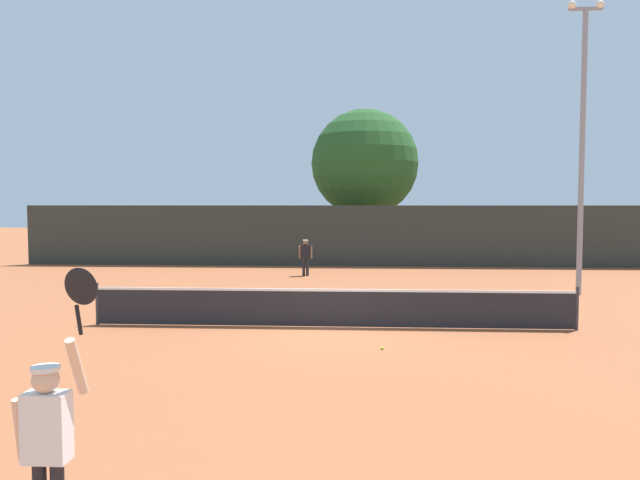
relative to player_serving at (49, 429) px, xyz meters
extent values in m
plane|color=#9E5633|center=(2.10, 9.86, -1.11)|extent=(120.00, 120.00, 0.00)
cube|color=#232328|center=(2.10, 9.86, -0.63)|extent=(11.95, 0.03, 0.91)
cube|color=white|center=(2.10, 9.86, -0.18)|extent=(11.95, 0.04, 0.06)
cylinder|color=#333338|center=(-3.88, 9.86, -0.57)|extent=(0.08, 0.08, 1.07)
cylinder|color=#333338|center=(8.07, 9.86, -0.57)|extent=(0.08, 0.08, 1.07)
cube|color=#2D332D|center=(2.10, 24.58, 0.38)|extent=(31.86, 0.12, 2.99)
cube|color=white|center=(-0.01, -0.01, 0.03)|extent=(0.38, 0.22, 0.61)
sphere|color=beige|center=(-0.01, -0.01, 0.44)|extent=(0.23, 0.23, 0.23)
cylinder|color=white|center=(-0.01, -0.01, 0.54)|extent=(0.25, 0.25, 0.04)
cylinder|color=beige|center=(-0.25, -0.01, 0.00)|extent=(0.09, 0.18, 0.58)
cylinder|color=beige|center=(0.23, 0.07, 0.54)|extent=(0.09, 0.33, 0.56)
cylinder|color=black|center=(0.23, 0.13, 0.94)|extent=(0.04, 0.11, 0.28)
ellipsoid|color=black|center=(0.23, 0.19, 1.23)|extent=(0.30, 0.13, 0.36)
cube|color=black|center=(0.57, 20.55, -0.07)|extent=(0.38, 0.22, 0.56)
sphere|color=#8C6647|center=(0.57, 20.55, 0.32)|extent=(0.22, 0.22, 0.22)
cylinder|color=white|center=(0.57, 20.55, 0.41)|extent=(0.23, 0.23, 0.04)
cylinder|color=black|center=(0.49, 20.55, -0.73)|extent=(0.12, 0.12, 0.76)
cylinder|color=black|center=(0.65, 20.55, -0.73)|extent=(0.12, 0.12, 0.76)
cylinder|color=#8C6647|center=(0.33, 20.55, -0.10)|extent=(0.09, 0.17, 0.54)
cylinder|color=#8C6647|center=(0.81, 20.55, -0.10)|extent=(0.09, 0.15, 0.54)
sphere|color=#CCE033|center=(3.26, 7.61, -1.08)|extent=(0.07, 0.07, 0.07)
cylinder|color=gray|center=(10.24, 15.75, 3.61)|extent=(0.18, 0.18, 9.44)
cube|color=gray|center=(10.24, 15.75, 8.38)|extent=(1.10, 0.10, 0.10)
sphere|color=#F2EDCC|center=(9.79, 15.75, 8.51)|extent=(0.28, 0.28, 0.28)
sphere|color=#F2EDCC|center=(10.69, 15.75, 8.51)|extent=(0.28, 0.28, 0.28)
cylinder|color=brown|center=(3.20, 28.81, 0.44)|extent=(0.56, 0.56, 3.09)
sphere|color=#235123|center=(3.20, 28.81, 4.21)|extent=(5.95, 5.95, 5.95)
cube|color=white|center=(-5.57, 31.87, -0.51)|extent=(2.48, 4.43, 0.90)
cube|color=#2D333D|center=(-5.57, 31.57, 0.26)|extent=(2.00, 2.42, 0.64)
cylinder|color=black|center=(-6.42, 33.27, -0.81)|extent=(0.22, 0.60, 0.60)
cylinder|color=black|center=(-4.72, 33.27, -0.81)|extent=(0.22, 0.60, 0.60)
cylinder|color=black|center=(-6.42, 30.47, -0.81)|extent=(0.22, 0.60, 0.60)
cylinder|color=black|center=(-4.72, 30.47, -0.81)|extent=(0.22, 0.60, 0.60)
cube|color=white|center=(8.37, 32.18, -0.51)|extent=(2.26, 4.35, 0.90)
cube|color=#2D333D|center=(8.37, 31.88, 0.26)|extent=(1.88, 2.34, 0.64)
cylinder|color=black|center=(7.52, 33.58, -0.81)|extent=(0.22, 0.60, 0.60)
cylinder|color=black|center=(9.22, 33.58, -0.81)|extent=(0.22, 0.60, 0.60)
cylinder|color=black|center=(7.52, 30.78, -0.81)|extent=(0.22, 0.60, 0.60)
cylinder|color=black|center=(9.22, 30.78, -0.81)|extent=(0.22, 0.60, 0.60)
cube|color=red|center=(12.48, 32.16, -0.51)|extent=(2.31, 4.37, 0.90)
cube|color=#2D333D|center=(12.48, 31.86, 0.26)|extent=(1.91, 2.36, 0.64)
cylinder|color=black|center=(11.63, 33.56, -0.81)|extent=(0.22, 0.60, 0.60)
cylinder|color=black|center=(13.33, 33.56, -0.81)|extent=(0.22, 0.60, 0.60)
cylinder|color=black|center=(11.63, 30.76, -0.81)|extent=(0.22, 0.60, 0.60)
cylinder|color=black|center=(13.33, 30.76, -0.81)|extent=(0.22, 0.60, 0.60)
camera|label=1|loc=(2.67, -5.02, 1.97)|focal=33.94mm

